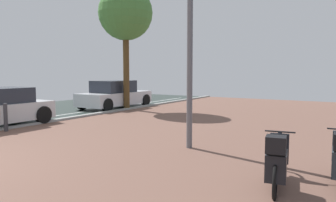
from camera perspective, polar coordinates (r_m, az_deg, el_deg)
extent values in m
torus|color=black|center=(5.11, 18.46, -13.42)|extent=(0.14, 0.55, 0.54)
torus|color=black|center=(6.26, 19.15, -9.95)|extent=(0.14, 0.55, 0.54)
cube|color=black|center=(5.69, 18.83, -11.74)|extent=(0.39, 0.71, 0.08)
cube|color=black|center=(5.26, 18.67, -10.80)|extent=(0.38, 0.57, 0.41)
cube|color=black|center=(5.20, 18.75, -8.29)|extent=(0.34, 0.52, 0.06)
cylinder|color=black|center=(6.18, 19.21, -7.59)|extent=(0.09, 0.13, 0.55)
cube|color=black|center=(6.11, 19.17, -7.97)|extent=(0.33, 0.13, 0.54)
cylinder|color=black|center=(6.10, 19.28, -5.17)|extent=(0.52, 0.11, 0.03)
cube|color=black|center=(4.91, 18.62, -7.30)|extent=(0.32, 0.32, 0.24)
cylinder|color=black|center=(13.80, -25.77, -1.70)|extent=(0.20, 0.62, 0.62)
cylinder|color=black|center=(12.36, -21.32, -2.29)|extent=(0.20, 0.62, 0.62)
cube|color=silver|center=(16.75, -9.33, 0.49)|extent=(1.71, 4.08, 0.63)
cube|color=#282D38|center=(16.62, -9.63, 2.57)|extent=(1.44, 2.05, 0.60)
cylinder|color=black|center=(18.44, -8.16, 0.40)|extent=(0.20, 0.62, 0.62)
cylinder|color=black|center=(17.45, -4.02, 0.17)|extent=(0.20, 0.62, 0.62)
cylinder|color=black|center=(16.23, -15.01, -0.38)|extent=(0.20, 0.62, 0.62)
cylinder|color=black|center=(15.09, -10.74, -0.71)|extent=(0.20, 0.62, 0.62)
cylinder|color=slate|center=(7.80, 3.92, 13.25)|extent=(0.14, 0.14, 5.89)
cylinder|color=brown|center=(15.85, -7.43, 5.28)|extent=(0.30, 0.30, 3.75)
sphere|color=#4A803B|center=(16.09, -7.55, 15.24)|extent=(2.61, 2.61, 2.61)
cylinder|color=#38383D|center=(11.18, -26.88, -2.61)|extent=(0.12, 0.12, 0.87)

